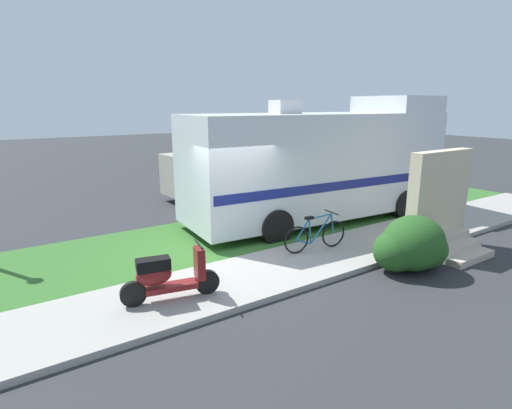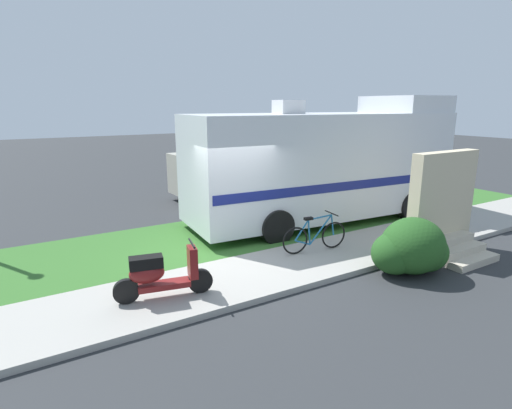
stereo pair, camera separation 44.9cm
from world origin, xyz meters
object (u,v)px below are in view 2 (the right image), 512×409
Objects in this scene: motorhome_rv at (326,163)px; pickup_truck_near at (231,173)px; scooter at (160,274)px; bottle_green at (418,236)px; bicycle at (315,236)px.

motorhome_rv reaches higher than pickup_truck_near.
scooter is 6.95× the size of bottle_green.
scooter is at bearing 177.58° from bottle_green.
bottle_green is (2.72, -0.74, -0.26)m from bicycle.
pickup_truck_near is at bearing 101.78° from bottle_green.
bicycle is at bearing 164.84° from bottle_green.
motorhome_rv is at bearing -78.55° from pickup_truck_near.
scooter is 1.03× the size of bicycle.
pickup_truck_near is at bearing 79.23° from bicycle.
motorhome_rv is 4.78× the size of scooter.
scooter is 3.85m from bicycle.
bicycle reaches higher than bottle_green.
motorhome_rv is 4.91× the size of bicycle.
scooter is 6.55m from bottle_green.
bottle_green is at bearing -77.74° from motorhome_rv.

